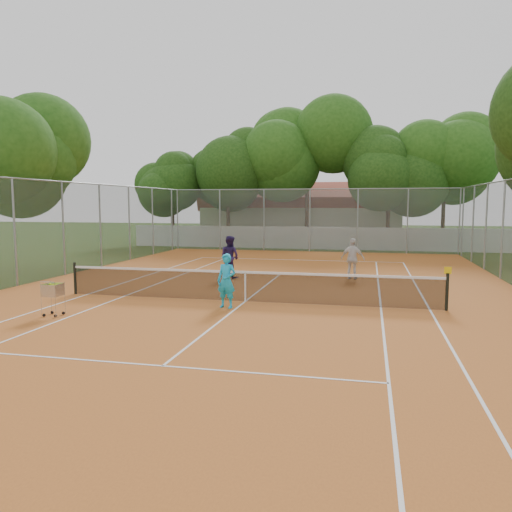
% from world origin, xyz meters
% --- Properties ---
extents(ground, '(120.00, 120.00, 0.00)m').
position_xyz_m(ground, '(0.00, 0.00, 0.00)').
color(ground, '#1C350E').
rests_on(ground, ground).
extents(court_pad, '(18.00, 34.00, 0.02)m').
position_xyz_m(court_pad, '(0.00, 0.00, 0.01)').
color(court_pad, '#B66023').
rests_on(court_pad, ground).
extents(court_lines, '(10.98, 23.78, 0.01)m').
position_xyz_m(court_lines, '(0.00, 0.00, 0.02)').
color(court_lines, white).
rests_on(court_lines, court_pad).
extents(tennis_net, '(11.88, 0.10, 0.98)m').
position_xyz_m(tennis_net, '(0.00, 0.00, 0.51)').
color(tennis_net, black).
rests_on(tennis_net, court_pad).
extents(perimeter_fence, '(18.00, 34.00, 4.00)m').
position_xyz_m(perimeter_fence, '(0.00, 0.00, 2.00)').
color(perimeter_fence, slate).
rests_on(perimeter_fence, ground).
extents(boundary_wall, '(26.00, 0.30, 1.50)m').
position_xyz_m(boundary_wall, '(0.00, 19.00, 0.75)').
color(boundary_wall, silver).
rests_on(boundary_wall, ground).
extents(clubhouse, '(16.40, 9.00, 4.40)m').
position_xyz_m(clubhouse, '(-2.00, 29.00, 2.20)').
color(clubhouse, beige).
rests_on(clubhouse, ground).
extents(tropical_trees, '(29.00, 19.00, 10.00)m').
position_xyz_m(tropical_trees, '(0.00, 22.00, 5.00)').
color(tropical_trees, '#16350D').
rests_on(tropical_trees, ground).
extents(player_near, '(0.65, 0.49, 1.60)m').
position_xyz_m(player_near, '(-0.32, -1.01, 0.82)').
color(player_near, '#1AACDF').
rests_on(player_near, court_pad).
extents(player_far_left, '(1.05, 0.96, 1.75)m').
position_xyz_m(player_far_left, '(-1.83, 4.69, 0.89)').
color(player_far_left, '#25194C').
rests_on(player_far_left, court_pad).
extents(player_far_right, '(1.04, 0.62, 1.66)m').
position_xyz_m(player_far_right, '(3.10, 5.56, 0.85)').
color(player_far_right, silver).
rests_on(player_far_right, court_pad).
extents(ball_hopper, '(0.60, 0.60, 0.97)m').
position_xyz_m(ball_hopper, '(-4.60, -3.11, 0.51)').
color(ball_hopper, silver).
rests_on(ball_hopper, court_pad).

